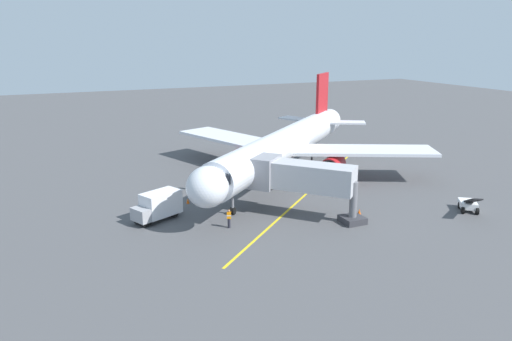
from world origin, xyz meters
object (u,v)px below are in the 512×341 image
at_px(safety_cone_wing_port, 202,203).
at_px(ground_crew_wing_walker, 192,182).
at_px(safety_cone_nose_right, 359,211).
at_px(box_truck_portside, 157,206).
at_px(jet_bridge, 295,176).
at_px(ground_crew_marshaller, 229,218).
at_px(airplane, 284,146).
at_px(safety_cone_nose_left, 188,201).
at_px(belt_loader_near_nose, 469,204).

bearing_deg(safety_cone_wing_port, ground_crew_wing_walker, -96.37).
relative_size(safety_cone_nose_right, safety_cone_wing_port, 1.00).
relative_size(box_truck_portside, safety_cone_wing_port, 9.08).
height_order(jet_bridge, ground_crew_marshaller, jet_bridge).
height_order(airplane, safety_cone_nose_left, airplane).
bearing_deg(ground_crew_wing_walker, safety_cone_nose_right, 131.45).
relative_size(airplane, safety_cone_nose_right, 60.91).
bearing_deg(airplane, safety_cone_nose_left, 18.14).
distance_m(jet_bridge, safety_cone_wing_port, 10.17).
height_order(airplane, ground_crew_marshaller, airplane).
xyz_separation_m(airplane, ground_crew_marshaller, (11.79, 12.24, -3.12)).
relative_size(airplane, safety_cone_wing_port, 60.91).
bearing_deg(jet_bridge, ground_crew_marshaller, 5.81).
distance_m(jet_bridge, safety_cone_nose_left, 11.64).
relative_size(belt_loader_near_nose, safety_cone_nose_right, 8.06).
relative_size(ground_crew_marshaller, safety_cone_wing_port, 3.11).
bearing_deg(ground_crew_marshaller, safety_cone_nose_left, -79.44).
height_order(airplane, safety_cone_nose_right, airplane).
height_order(belt_loader_near_nose, safety_cone_nose_right, belt_loader_near_nose).
bearing_deg(ground_crew_wing_walker, airplane, -179.77).
height_order(ground_crew_wing_walker, safety_cone_wing_port, ground_crew_wing_walker).
bearing_deg(safety_cone_wing_port, safety_cone_nose_right, 146.27).
height_order(ground_crew_marshaller, box_truck_portside, box_truck_portside).
height_order(ground_crew_marshaller, ground_crew_wing_walker, same).
bearing_deg(jet_bridge, safety_cone_wing_port, -39.76).
distance_m(ground_crew_marshaller, belt_loader_near_nose, 23.57).
distance_m(ground_crew_marshaller, ground_crew_wing_walker, 12.20).
bearing_deg(safety_cone_wing_port, airplane, -155.95).
distance_m(ground_crew_wing_walker, safety_cone_nose_left, 4.67).
height_order(ground_crew_wing_walker, box_truck_portside, box_truck_portside).
bearing_deg(ground_crew_marshaller, safety_cone_nose_right, 171.56).
distance_m(box_truck_portside, safety_cone_nose_right, 19.15).
height_order(airplane, belt_loader_near_nose, airplane).
bearing_deg(safety_cone_nose_left, ground_crew_marshaller, 100.56).
relative_size(ground_crew_marshaller, safety_cone_nose_left, 3.11).
bearing_deg(ground_crew_wing_walker, safety_cone_wing_port, 83.63).
distance_m(safety_cone_nose_right, safety_cone_wing_port, 15.67).
distance_m(jet_bridge, ground_crew_marshaller, 7.59).
xyz_separation_m(airplane, belt_loader_near_nose, (-11.13, 17.74, -3.29)).
xyz_separation_m(ground_crew_wing_walker, safety_cone_wing_port, (0.60, 5.37, -0.61)).
height_order(ground_crew_marshaller, safety_cone_wing_port, ground_crew_marshaller).
relative_size(ground_crew_marshaller, belt_loader_near_nose, 0.39).
xyz_separation_m(ground_crew_wing_walker, belt_loader_near_nose, (-22.68, 17.69, -0.17)).
xyz_separation_m(jet_bridge, safety_cone_wing_port, (7.35, -6.11, -3.49)).
xyz_separation_m(ground_crew_marshaller, safety_cone_nose_left, (1.47, -7.90, -0.61)).
bearing_deg(box_truck_portside, safety_cone_nose_left, -138.91).
height_order(box_truck_portside, safety_cone_wing_port, box_truck_portside).
bearing_deg(airplane, box_truck_portside, 24.25).
relative_size(jet_bridge, ground_crew_wing_walker, 5.73).
relative_size(ground_crew_wing_walker, safety_cone_nose_left, 3.11).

